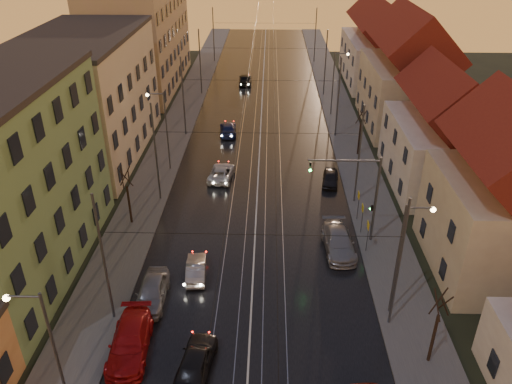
# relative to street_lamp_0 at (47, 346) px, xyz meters

# --- Properties ---
(road) EXTENTS (16.00, 120.00, 0.04)m
(road) POSITION_rel_street_lamp_0_xyz_m (9.10, 38.00, -4.87)
(road) COLOR black
(road) RESTS_ON ground
(sidewalk_left) EXTENTS (4.00, 120.00, 0.15)m
(sidewalk_left) POSITION_rel_street_lamp_0_xyz_m (-0.90, 38.00, -4.81)
(sidewalk_left) COLOR #4C4C4C
(sidewalk_left) RESTS_ON ground
(sidewalk_right) EXTENTS (4.00, 120.00, 0.15)m
(sidewalk_right) POSITION_rel_street_lamp_0_xyz_m (19.10, 38.00, -4.81)
(sidewalk_right) COLOR #4C4C4C
(sidewalk_right) RESTS_ON ground
(tram_rail_0) EXTENTS (0.06, 120.00, 0.03)m
(tram_rail_0) POSITION_rel_street_lamp_0_xyz_m (6.90, 38.00, -4.83)
(tram_rail_0) COLOR gray
(tram_rail_0) RESTS_ON road
(tram_rail_1) EXTENTS (0.06, 120.00, 0.03)m
(tram_rail_1) POSITION_rel_street_lamp_0_xyz_m (8.33, 38.00, -4.83)
(tram_rail_1) COLOR gray
(tram_rail_1) RESTS_ON road
(tram_rail_2) EXTENTS (0.06, 120.00, 0.03)m
(tram_rail_2) POSITION_rel_street_lamp_0_xyz_m (9.87, 38.00, -4.83)
(tram_rail_2) COLOR gray
(tram_rail_2) RESTS_ON road
(tram_rail_3) EXTENTS (0.06, 120.00, 0.03)m
(tram_rail_3) POSITION_rel_street_lamp_0_xyz_m (11.30, 38.00, -4.83)
(tram_rail_3) COLOR gray
(tram_rail_3) RESTS_ON road
(apartment_left_2) EXTENTS (10.00, 20.00, 12.00)m
(apartment_left_2) POSITION_rel_street_lamp_0_xyz_m (-8.40, 32.00, 1.11)
(apartment_left_2) COLOR beige
(apartment_left_2) RESTS_ON ground
(apartment_left_3) EXTENTS (10.00, 24.00, 14.00)m
(apartment_left_3) POSITION_rel_street_lamp_0_xyz_m (-8.40, 56.00, 2.11)
(apartment_left_3) COLOR tan
(apartment_left_3) RESTS_ON ground
(house_right_1) EXTENTS (8.67, 10.20, 10.80)m
(house_right_1) POSITION_rel_street_lamp_0_xyz_m (26.10, 13.00, 0.56)
(house_right_1) COLOR #B8AA8D
(house_right_1) RESTS_ON ground
(house_right_2) EXTENTS (9.18, 12.24, 9.20)m
(house_right_2) POSITION_rel_street_lamp_0_xyz_m (26.10, 26.00, -0.24)
(house_right_2) COLOR beige
(house_right_2) RESTS_ON ground
(house_right_3) EXTENTS (9.18, 14.28, 11.50)m
(house_right_3) POSITION_rel_street_lamp_0_xyz_m (26.10, 41.00, 0.92)
(house_right_3) COLOR #B8AA8D
(house_right_3) RESTS_ON ground
(house_right_4) EXTENTS (9.18, 16.32, 10.00)m
(house_right_4) POSITION_rel_street_lamp_0_xyz_m (26.10, 59.00, 0.16)
(house_right_4) COLOR beige
(house_right_4) RESTS_ON ground
(catenary_pole_l_1) EXTENTS (0.16, 0.16, 9.00)m
(catenary_pole_l_1) POSITION_rel_street_lamp_0_xyz_m (0.50, 7.00, -0.39)
(catenary_pole_l_1) COLOR #595B60
(catenary_pole_l_1) RESTS_ON ground
(catenary_pole_r_1) EXTENTS (0.16, 0.16, 9.00)m
(catenary_pole_r_1) POSITION_rel_street_lamp_0_xyz_m (17.70, 7.00, -0.39)
(catenary_pole_r_1) COLOR #595B60
(catenary_pole_r_1) RESTS_ON ground
(catenary_pole_l_2) EXTENTS (0.16, 0.16, 9.00)m
(catenary_pole_l_2) POSITION_rel_street_lamp_0_xyz_m (0.50, 22.00, -0.39)
(catenary_pole_l_2) COLOR #595B60
(catenary_pole_l_2) RESTS_ON ground
(catenary_pole_r_2) EXTENTS (0.16, 0.16, 9.00)m
(catenary_pole_r_2) POSITION_rel_street_lamp_0_xyz_m (17.70, 22.00, -0.39)
(catenary_pole_r_2) COLOR #595B60
(catenary_pole_r_2) RESTS_ON ground
(catenary_pole_l_3) EXTENTS (0.16, 0.16, 9.00)m
(catenary_pole_l_3) POSITION_rel_street_lamp_0_xyz_m (0.50, 37.00, -0.39)
(catenary_pole_l_3) COLOR #595B60
(catenary_pole_l_3) RESTS_ON ground
(catenary_pole_r_3) EXTENTS (0.16, 0.16, 9.00)m
(catenary_pole_r_3) POSITION_rel_street_lamp_0_xyz_m (17.70, 37.00, -0.39)
(catenary_pole_r_3) COLOR #595B60
(catenary_pole_r_3) RESTS_ON ground
(catenary_pole_l_4) EXTENTS (0.16, 0.16, 9.00)m
(catenary_pole_l_4) POSITION_rel_street_lamp_0_xyz_m (0.50, 52.00, -0.39)
(catenary_pole_l_4) COLOR #595B60
(catenary_pole_l_4) RESTS_ON ground
(catenary_pole_r_4) EXTENTS (0.16, 0.16, 9.00)m
(catenary_pole_r_4) POSITION_rel_street_lamp_0_xyz_m (17.70, 52.00, -0.39)
(catenary_pole_r_4) COLOR #595B60
(catenary_pole_r_4) RESTS_ON ground
(catenary_pole_l_5) EXTENTS (0.16, 0.16, 9.00)m
(catenary_pole_l_5) POSITION_rel_street_lamp_0_xyz_m (0.50, 70.00, -0.39)
(catenary_pole_l_5) COLOR #595B60
(catenary_pole_l_5) RESTS_ON ground
(catenary_pole_r_5) EXTENTS (0.16, 0.16, 9.00)m
(catenary_pole_r_5) POSITION_rel_street_lamp_0_xyz_m (17.70, 70.00, -0.39)
(catenary_pole_r_5) COLOR #595B60
(catenary_pole_r_5) RESTS_ON ground
(street_lamp_0) EXTENTS (1.75, 0.32, 8.00)m
(street_lamp_0) POSITION_rel_street_lamp_0_xyz_m (0.00, 0.00, 0.00)
(street_lamp_0) COLOR #595B60
(street_lamp_0) RESTS_ON ground
(street_lamp_1) EXTENTS (1.75, 0.32, 8.00)m
(street_lamp_1) POSITION_rel_street_lamp_0_xyz_m (18.21, 8.00, 0.00)
(street_lamp_1) COLOR #595B60
(street_lamp_1) RESTS_ON ground
(street_lamp_2) EXTENTS (1.75, 0.32, 8.00)m
(street_lamp_2) POSITION_rel_street_lamp_0_xyz_m (0.00, 28.00, 0.00)
(street_lamp_2) COLOR #595B60
(street_lamp_2) RESTS_ON ground
(street_lamp_3) EXTENTS (1.75, 0.32, 8.00)m
(street_lamp_3) POSITION_rel_street_lamp_0_xyz_m (18.21, 44.00, 0.00)
(street_lamp_3) COLOR #595B60
(street_lamp_3) RESTS_ON ground
(traffic_light_mast) EXTENTS (5.30, 0.32, 7.20)m
(traffic_light_mast) POSITION_rel_street_lamp_0_xyz_m (17.10, 16.00, -0.29)
(traffic_light_mast) COLOR #595B60
(traffic_light_mast) RESTS_ON ground
(bare_tree_0) EXTENTS (1.09, 1.09, 5.11)m
(bare_tree_0) POSITION_rel_street_lamp_0_xyz_m (-1.09, 18.00, -2.40)
(bare_tree_0) COLOR black
(bare_tree_0) RESTS_ON ground
(bare_tree_1) EXTENTS (1.09, 1.09, 5.11)m
(bare_tree_1) POSITION_rel_street_lamp_0_xyz_m (19.31, 4.00, -2.40)
(bare_tree_1) COLOR black
(bare_tree_1) RESTS_ON ground
(bare_tree_2) EXTENTS (1.09, 1.09, 5.11)m
(bare_tree_2) POSITION_rel_street_lamp_0_xyz_m (19.51, 32.00, -2.40)
(bare_tree_2) COLOR black
(bare_tree_2) RESTS_ON ground
(driving_car_0) EXTENTS (2.28, 4.55, 1.49)m
(driving_car_0) POSITION_rel_street_lamp_0_xyz_m (6.24, 3.05, -4.14)
(driving_car_0) COLOR black
(driving_car_0) RESTS_ON ground
(driving_car_1) EXTENTS (1.64, 3.85, 1.24)m
(driving_car_1) POSITION_rel_street_lamp_0_xyz_m (5.12, 11.37, -4.27)
(driving_car_1) COLOR #95969A
(driving_car_1) RESTS_ON ground
(driving_car_2) EXTENTS (2.56, 4.72, 1.26)m
(driving_car_2) POSITION_rel_street_lamp_0_xyz_m (5.60, 26.25, -4.26)
(driving_car_2) COLOR #BABABA
(driving_car_2) RESTS_ON ground
(driving_car_3) EXTENTS (2.20, 4.66, 1.31)m
(driving_car_3) POSITION_rel_street_lamp_0_xyz_m (5.36, 37.39, -4.23)
(driving_car_3) COLOR #1A214E
(driving_car_3) RESTS_ON ground
(driving_car_4) EXTENTS (1.94, 4.63, 1.57)m
(driving_car_4) POSITION_rel_street_lamp_0_xyz_m (6.46, 56.92, -4.10)
(driving_car_4) COLOR black
(driving_car_4) RESTS_ON ground
(parked_left_2) EXTENTS (2.48, 5.43, 1.54)m
(parked_left_2) POSITION_rel_street_lamp_0_xyz_m (2.25, 4.29, -4.11)
(parked_left_2) COLOR #A91013
(parked_left_2) RESTS_ON ground
(parked_left_3) EXTENTS (1.88, 4.60, 1.56)m
(parked_left_3) POSITION_rel_street_lamp_0_xyz_m (2.59, 8.69, -4.10)
(parked_left_3) COLOR gray
(parked_left_3) RESTS_ON ground
(parked_right_1) EXTENTS (2.43, 5.36, 1.52)m
(parked_right_1) POSITION_rel_street_lamp_0_xyz_m (15.44, 14.69, -4.12)
(parked_right_1) COLOR gray
(parked_right_1) RESTS_ON ground
(parked_right_2) EXTENTS (1.91, 3.75, 1.22)m
(parked_right_2) POSITION_rel_street_lamp_0_xyz_m (15.93, 25.40, -4.27)
(parked_right_2) COLOR black
(parked_right_2) RESTS_ON ground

